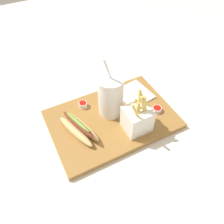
{
  "coord_description": "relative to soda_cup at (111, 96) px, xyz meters",
  "views": [
    {
      "loc": [
        0.24,
        0.46,
        0.64
      ],
      "look_at": [
        0.0,
        0.0,
        0.05
      ],
      "focal_mm": 35.89,
      "sensor_mm": 36.0,
      "label": 1
    }
  ],
  "objects": [
    {
      "name": "soda_cup",
      "position": [
        0.0,
        0.0,
        0.0
      ],
      "size": [
        0.09,
        0.09,
        0.24
      ],
      "color": "white",
      "rests_on": "food_tray"
    },
    {
      "name": "ketchup_cup_1",
      "position": [
        -0.15,
        0.08,
        -0.07
      ],
      "size": [
        0.03,
        0.03,
        0.02
      ],
      "color": "white",
      "rests_on": "food_tray"
    },
    {
      "name": "napkin_stack",
      "position": [
        -0.12,
        -0.03,
        -0.08
      ],
      "size": [
        0.13,
        0.14,
        0.01
      ],
      "primitive_type": "cube",
      "rotation": [
        0.0,
        0.0,
        0.14
      ],
      "color": "white",
      "rests_on": "food_tray"
    },
    {
      "name": "ground_plane",
      "position": [
        0.01,
        0.03,
        -0.11
      ],
      "size": [
        2.4,
        2.4,
        0.02
      ],
      "primitive_type": "cube",
      "color": "silver"
    },
    {
      "name": "hot_dog_1",
      "position": [
        0.14,
        0.04,
        -0.06
      ],
      "size": [
        0.1,
        0.18,
        0.06
      ],
      "color": "#DBB775",
      "rests_on": "food_tray"
    },
    {
      "name": "fries_basket",
      "position": [
        -0.04,
        0.11,
        -0.03
      ],
      "size": [
        0.1,
        0.08,
        0.17
      ],
      "color": "white",
      "rests_on": "food_tray"
    },
    {
      "name": "food_tray",
      "position": [
        0.01,
        0.03,
        -0.09
      ],
      "size": [
        0.44,
        0.3,
        0.02
      ],
      "primitive_type": "cube",
      "color": "olive",
      "rests_on": "ground_plane"
    },
    {
      "name": "ketchup_cup_2",
      "position": [
        0.08,
        -0.07,
        -0.07
      ],
      "size": [
        0.03,
        0.03,
        0.02
      ],
      "color": "white",
      "rests_on": "food_tray"
    }
  ]
}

